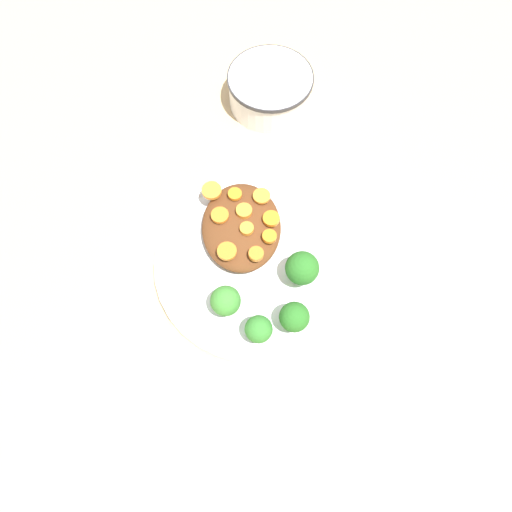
{
  "coord_description": "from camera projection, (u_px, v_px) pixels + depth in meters",
  "views": [
    {
      "loc": [
        -0.26,
        0.01,
        0.62
      ],
      "look_at": [
        0.0,
        0.0,
        0.03
      ],
      "focal_mm": 35.0,
      "sensor_mm": 36.0,
      "label": 1
    }
  ],
  "objects": [
    {
      "name": "carrot_slice_1",
      "position": [
        227.0,
        253.0,
        0.62
      ],
      "size": [
        0.02,
        0.02,
        0.0
      ],
      "primitive_type": "cylinder",
      "color": "orange",
      "rests_on": "stew_mound"
    },
    {
      "name": "carrot_slice_9",
      "position": [
        235.0,
        194.0,
        0.66
      ],
      "size": [
        0.02,
        0.02,
        0.01
      ],
      "primitive_type": "cylinder",
      "color": "orange",
      "rests_on": "stew_mound"
    },
    {
      "name": "carrot_slice_5",
      "position": [
        271.0,
        219.0,
        0.64
      ],
      "size": [
        0.02,
        0.02,
        0.01
      ],
      "primitive_type": "cylinder",
      "color": "orange",
      "rests_on": "stew_mound"
    },
    {
      "name": "stew_mound",
      "position": [
        241.0,
        227.0,
        0.66
      ],
      "size": [
        0.13,
        0.1,
        0.03
      ],
      "primitive_type": "ellipsoid",
      "color": "#5B3319",
      "rests_on": "plate"
    },
    {
      "name": "broccoli_floret_1",
      "position": [
        226.0,
        301.0,
        0.6
      ],
      "size": [
        0.04,
        0.04,
        0.05
      ],
      "color": "#759E51",
      "rests_on": "plate"
    },
    {
      "name": "carrot_slice_2",
      "position": [
        244.0,
        211.0,
        0.64
      ],
      "size": [
        0.02,
        0.02,
        0.01
      ],
      "primitive_type": "cylinder",
      "color": "orange",
      "rests_on": "stew_mound"
    },
    {
      "name": "broccoli_floret_2",
      "position": [
        294.0,
        318.0,
        0.59
      ],
      "size": [
        0.04,
        0.04,
        0.05
      ],
      "color": "#7FA85B",
      "rests_on": "plate"
    },
    {
      "name": "carrot_slice_4",
      "position": [
        247.0,
        229.0,
        0.63
      ],
      "size": [
        0.02,
        0.02,
        0.01
      ],
      "primitive_type": "cylinder",
      "color": "orange",
      "rests_on": "stew_mound"
    },
    {
      "name": "dip_bowl",
      "position": [
        270.0,
        88.0,
        0.76
      ],
      "size": [
        0.13,
        0.13,
        0.05
      ],
      "color": "silver",
      "rests_on": "ground_plane"
    },
    {
      "name": "carrot_slice_3",
      "position": [
        262.0,
        196.0,
        0.65
      ],
      "size": [
        0.02,
        0.02,
        0.0
      ],
      "primitive_type": "cylinder",
      "color": "orange",
      "rests_on": "stew_mound"
    },
    {
      "name": "carrot_slice_8",
      "position": [
        269.0,
        236.0,
        0.63
      ],
      "size": [
        0.02,
        0.02,
        0.01
      ],
      "primitive_type": "cylinder",
      "color": "orange",
      "rests_on": "stew_mound"
    },
    {
      "name": "carrot_slice_7",
      "position": [
        252.0,
        254.0,
        0.62
      ],
      "size": [
        0.02,
        0.02,
        0.01
      ],
      "primitive_type": "cylinder",
      "color": "orange",
      "rests_on": "stew_mound"
    },
    {
      "name": "broccoli_floret_3",
      "position": [
        258.0,
        330.0,
        0.59
      ],
      "size": [
        0.03,
        0.03,
        0.05
      ],
      "color": "#7FA85B",
      "rests_on": "plate"
    },
    {
      "name": "carrot_slice_0",
      "position": [
        220.0,
        215.0,
        0.64
      ],
      "size": [
        0.02,
        0.02,
        0.0
      ],
      "primitive_type": "cylinder",
      "color": "orange",
      "rests_on": "stew_mound"
    },
    {
      "name": "carrot_slice_6",
      "position": [
        212.0,
        191.0,
        0.66
      ],
      "size": [
        0.03,
        0.03,
        0.01
      ],
      "primitive_type": "cylinder",
      "color": "orange",
      "rests_on": "stew_mound"
    },
    {
      "name": "plate",
      "position": [
        256.0,
        263.0,
        0.66
      ],
      "size": [
        0.27,
        0.27,
        0.02
      ],
      "color": "white",
      "rests_on": "ground_plane"
    },
    {
      "name": "ground_plane",
      "position": [
        256.0,
        266.0,
        0.67
      ],
      "size": [
        4.0,
        4.0,
        0.0
      ],
      "primitive_type": "plane",
      "color": "tan"
    },
    {
      "name": "broccoli_floret_0",
      "position": [
        302.0,
        269.0,
        0.61
      ],
      "size": [
        0.04,
        0.04,
        0.06
      ],
      "color": "#759E51",
      "rests_on": "plate"
    }
  ]
}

